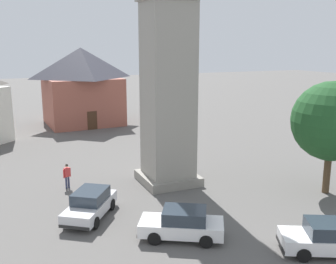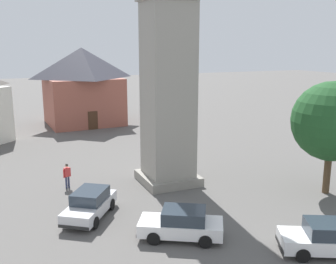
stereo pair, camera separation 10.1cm
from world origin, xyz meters
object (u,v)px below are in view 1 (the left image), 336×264
building_terrace_right (82,85)px  pedestrian (67,174)px  car_red_corner (182,224)px  car_silver_kerb (328,238)px  car_blue_kerb (90,204)px  road_sign (176,134)px  tree (332,121)px

building_terrace_right → pedestrian: bearing=165.9°
car_red_corner → building_terrace_right: (31.10, -1.44, 3.92)m
car_silver_kerb → pedestrian: pedestrian is taller
car_silver_kerb → car_red_corner: 6.72m
car_blue_kerb → road_sign: road_sign is taller
car_blue_kerb → pedestrian: pedestrian is taller
pedestrian → car_blue_kerb: bearing=-175.1°
car_blue_kerb → pedestrian: (5.05, 0.43, 0.25)m
tree → building_terrace_right: bearing=18.4°
car_blue_kerb → tree: (-2.37, -14.79, 3.94)m
pedestrian → tree: tree is taller
car_red_corner → tree: tree is taller
car_silver_kerb → building_terrace_right: building_terrace_right is taller
pedestrian → tree: (-7.42, -15.22, 3.69)m
building_terrace_right → car_silver_kerb: bearing=-173.5°
car_blue_kerb → car_silver_kerb: bearing=-131.8°
car_red_corner → tree: (1.83, -11.17, 3.94)m
car_blue_kerb → pedestrian: size_ratio=2.57×
car_red_corner → car_silver_kerb: bearing=-125.8°
tree → building_terrace_right: size_ratio=0.78×
car_silver_kerb → pedestrian: bearing=35.8°
road_sign → car_red_corner: bearing=156.8°
pedestrian → road_sign: size_ratio=0.60×
car_blue_kerb → car_red_corner: (-4.20, -3.62, 0.00)m
car_blue_kerb → car_silver_kerb: same height
road_sign → car_silver_kerb: bearing=178.7°
pedestrian → road_sign: 10.88m
tree → road_sign: 13.25m
car_silver_kerb → road_sign: (17.57, -0.41, 1.14)m
building_terrace_right → road_sign: size_ratio=3.29×
tree → road_sign: size_ratio=2.58×
car_silver_kerb → tree: (5.75, -5.72, 3.94)m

